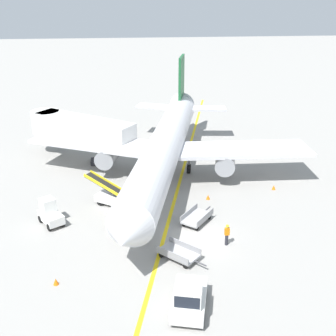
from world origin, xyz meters
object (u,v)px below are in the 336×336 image
at_px(airliner, 165,145).
at_px(safety_cone_nose_right, 274,187).
at_px(safety_cone_nose_left, 56,282).
at_px(jet_bridge, 75,128).
at_px(baggage_tug_near_wing, 50,213).
at_px(baggage_cart_empty_trailing, 178,253).
at_px(baggage_cart_loaded, 197,217).
at_px(belt_loader_forward_hold, 116,197).
at_px(ground_crew_marshaller, 227,234).
at_px(safety_cone_wingtip_left, 208,197).
at_px(pushback_tug, 189,298).

xyz_separation_m(airliner, safety_cone_nose_right, (9.86, -3.88, -3.20)).
height_order(safety_cone_nose_left, safety_cone_nose_right, same).
relative_size(safety_cone_nose_left, safety_cone_nose_right, 1.00).
relative_size(jet_bridge, safety_cone_nose_right, 26.64).
distance_m(jet_bridge, baggage_tug_near_wing, 14.74).
bearing_deg(baggage_cart_empty_trailing, safety_cone_nose_right, 44.45).
bearing_deg(baggage_tug_near_wing, jet_bridge, 86.71).
bearing_deg(baggage_cart_loaded, belt_loader_forward_hold, 150.29).
xyz_separation_m(baggage_cart_loaded, baggage_cart_empty_trailing, (-2.14, -4.85, 0.00)).
xyz_separation_m(baggage_cart_empty_trailing, ground_crew_marshaller, (3.76, 1.40, 0.44)).
xyz_separation_m(baggage_tug_near_wing, safety_cone_nose_left, (1.44, -7.95, -0.71)).
bearing_deg(safety_cone_nose_right, safety_cone_wingtip_left, -168.48).
xyz_separation_m(pushback_tug, safety_cone_nose_left, (-8.06, 3.36, -0.77)).
bearing_deg(baggage_cart_loaded, ground_crew_marshaller, -64.97).
xyz_separation_m(jet_bridge, baggage_tug_near_wing, (-0.83, -14.48, -2.62)).
bearing_deg(jet_bridge, ground_crew_marshaller, -56.74).
bearing_deg(baggage_cart_loaded, baggage_cart_empty_trailing, -113.84).
height_order(baggage_tug_near_wing, safety_cone_nose_right, baggage_tug_near_wing).
relative_size(baggage_cart_loaded, safety_cone_nose_right, 7.83).
bearing_deg(airliner, baggage_cart_empty_trailing, -92.20).
relative_size(airliner, safety_cone_nose_right, 79.32).
bearing_deg(baggage_cart_loaded, safety_cone_nose_left, -146.46).
bearing_deg(pushback_tug, safety_cone_nose_right, 55.98).
distance_m(jet_bridge, baggage_cart_loaded, 19.28).
xyz_separation_m(airliner, safety_cone_wingtip_left, (3.31, -5.22, -3.20)).
xyz_separation_m(jet_bridge, ground_crew_marshaller, (12.51, -19.06, -2.63)).
height_order(airliner, pushback_tug, airliner).
bearing_deg(safety_cone_nose_right, belt_loader_forward_hold, -173.69).
height_order(jet_bridge, safety_cone_nose_left, jet_bridge).
height_order(baggage_tug_near_wing, baggage_cart_empty_trailing, baggage_tug_near_wing).
bearing_deg(airliner, jet_bridge, 145.53).
bearing_deg(baggage_cart_loaded, airliner, 99.85).
relative_size(pushback_tug, safety_cone_wingtip_left, 9.00).
bearing_deg(safety_cone_wingtip_left, safety_cone_nose_left, -137.90).
xyz_separation_m(baggage_cart_empty_trailing, safety_cone_nose_right, (10.40, 10.21, -0.25)).
bearing_deg(jet_bridge, safety_cone_nose_right, -28.18).
xyz_separation_m(airliner, ground_crew_marshaller, (3.22, -12.69, -2.51)).
xyz_separation_m(safety_cone_nose_left, safety_cone_wingtip_left, (11.99, 10.84, 0.00)).
xyz_separation_m(pushback_tug, ground_crew_marshaller, (3.84, 6.73, -0.08)).
height_order(belt_loader_forward_hold, baggage_cart_loaded, belt_loader_forward_hold).
bearing_deg(ground_crew_marshaller, baggage_tug_near_wing, 161.03).
bearing_deg(safety_cone_nose_right, baggage_cart_loaded, -147.05).
bearing_deg(safety_cone_nose_left, belt_loader_forward_hold, 70.31).
relative_size(airliner, ground_crew_marshaller, 20.53).
distance_m(pushback_tug, belt_loader_forward_hold, 14.55).
bearing_deg(safety_cone_wingtip_left, baggage_cart_empty_trailing, -113.45).
bearing_deg(baggage_cart_loaded, jet_bridge, 124.90).
bearing_deg(jet_bridge, safety_cone_wingtip_left, -42.63).
xyz_separation_m(belt_loader_forward_hold, baggage_cart_loaded, (6.52, -3.72, -0.31)).
relative_size(baggage_tug_near_wing, safety_cone_nose_left, 6.19).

